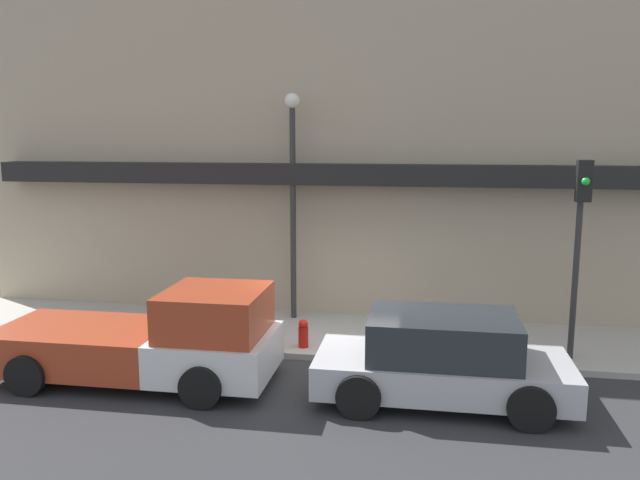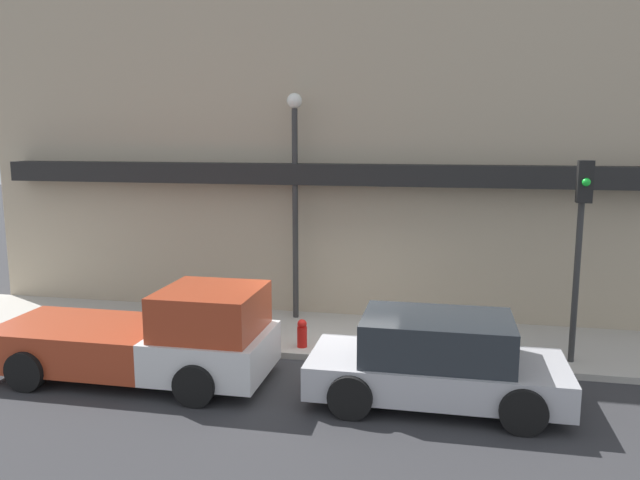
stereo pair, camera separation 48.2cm
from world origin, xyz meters
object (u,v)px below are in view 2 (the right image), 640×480
Objects in this scene: fire_hydrant at (302,333)px; street_lamp at (295,180)px; pickup_truck at (152,338)px; parked_car at (436,361)px; traffic_light at (581,227)px.

fire_hydrant is 0.11× the size of street_lamp.
pickup_truck is at bearing -113.56° from street_lamp.
traffic_light is at bearing 39.01° from parked_car.
street_lamp is at bearing 130.44° from parked_car.
traffic_light is (2.63, 2.13, 2.12)m from parked_car.
street_lamp is (-3.51, 4.12, 2.80)m from parked_car.
street_lamp reaches higher than parked_car.
parked_car is at bearing -49.56° from street_lamp.
pickup_truck reaches higher than parked_car.
pickup_truck is 1.20× the size of parked_car.
traffic_light is at bearing 13.12° from pickup_truck.
street_lamp reaches higher than fire_hydrant.
parked_car is 1.09× the size of traffic_light.
parked_car is at bearing -34.76° from fire_hydrant.
street_lamp is at bearing 64.52° from pickup_truck.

